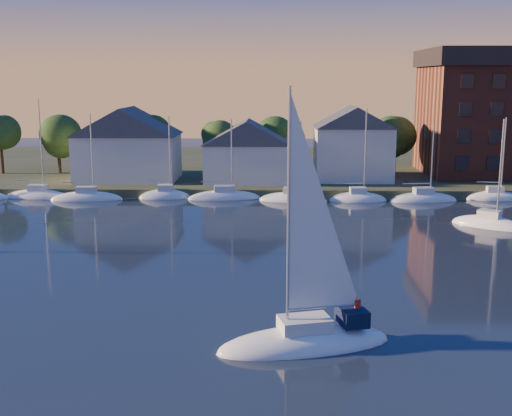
{
  "coord_description": "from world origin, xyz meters",
  "views": [
    {
      "loc": [
        -2.56,
        -26.78,
        14.31
      ],
      "look_at": [
        -3.92,
        22.0,
        4.46
      ],
      "focal_mm": 45.0,
      "sensor_mm": 36.0,
      "label": 1
    }
  ],
  "objects_px": {
    "clubhouse_centre": "(248,150)",
    "clubhouse_east": "(353,142)",
    "clubhouse_west": "(128,143)",
    "drifting_sailboat_right": "(488,226)",
    "hero_sailboat": "(307,335)"
  },
  "relations": [
    {
      "from": "hero_sailboat",
      "to": "drifting_sailboat_right",
      "type": "relative_size",
      "value": 1.29
    },
    {
      "from": "clubhouse_centre",
      "to": "clubhouse_east",
      "type": "distance_m",
      "value": 14.17
    },
    {
      "from": "clubhouse_centre",
      "to": "hero_sailboat",
      "type": "bearing_deg",
      "value": -84.05
    },
    {
      "from": "clubhouse_centre",
      "to": "clubhouse_west",
      "type": "bearing_deg",
      "value": 176.42
    },
    {
      "from": "clubhouse_west",
      "to": "clubhouse_east",
      "type": "distance_m",
      "value": 30.02
    },
    {
      "from": "clubhouse_east",
      "to": "drifting_sailboat_right",
      "type": "distance_m",
      "value": 26.56
    },
    {
      "from": "drifting_sailboat_right",
      "to": "clubhouse_centre",
      "type": "bearing_deg",
      "value": 173.95
    },
    {
      "from": "clubhouse_centre",
      "to": "hero_sailboat",
      "type": "distance_m",
      "value": 51.39
    },
    {
      "from": "clubhouse_centre",
      "to": "clubhouse_east",
      "type": "relative_size",
      "value": 1.1
    },
    {
      "from": "hero_sailboat",
      "to": "clubhouse_west",
      "type": "bearing_deg",
      "value": -82.67
    },
    {
      "from": "hero_sailboat",
      "to": "clubhouse_centre",
      "type": "bearing_deg",
      "value": -99.03
    },
    {
      "from": "clubhouse_west",
      "to": "hero_sailboat",
      "type": "distance_m",
      "value": 56.37
    },
    {
      "from": "clubhouse_centre",
      "to": "drifting_sailboat_right",
      "type": "height_order",
      "value": "drifting_sailboat_right"
    },
    {
      "from": "clubhouse_centre",
      "to": "clubhouse_east",
      "type": "xyz_separation_m",
      "value": [
        14.0,
        2.0,
        0.87
      ]
    },
    {
      "from": "clubhouse_centre",
      "to": "hero_sailboat",
      "type": "height_order",
      "value": "hero_sailboat"
    }
  ]
}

